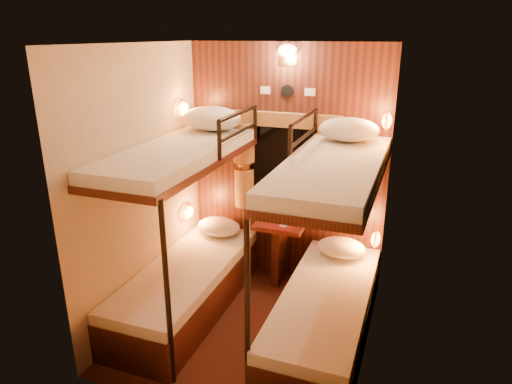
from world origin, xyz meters
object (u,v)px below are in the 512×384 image
at_px(table, 279,245).
at_px(bottle_left, 277,212).
at_px(bottle_right, 281,214).
at_px(bunk_right, 327,280).
at_px(bunk_left, 186,255).

bearing_deg(table, bottle_left, 147.94).
bearing_deg(table, bottle_right, 82.13).
height_order(table, bottle_right, bottle_right).
bearing_deg(bottle_left, bottle_right, 13.27).
bearing_deg(bunk_right, bunk_left, 180.00).
distance_m(bunk_right, bottle_right, 1.06).
xyz_separation_m(bottle_left, bottle_right, (0.05, 0.01, -0.01)).
bearing_deg(bunk_right, table, 129.67).
xyz_separation_m(bunk_right, bottle_left, (-0.69, 0.81, 0.20)).
height_order(bunk_left, table, bunk_left).
bearing_deg(table, bunk_left, -129.67).
bearing_deg(bottle_right, bunk_left, -128.63).
bearing_deg(bottle_right, table, -97.87).
relative_size(bottle_left, bottle_right, 1.13).
bearing_deg(bunk_right, bottle_left, 130.48).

